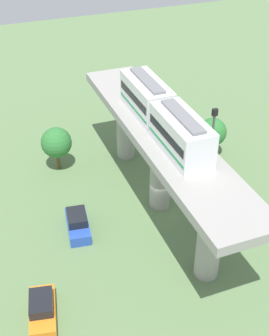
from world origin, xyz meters
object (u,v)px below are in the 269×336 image
train (163,114)px  tree_mid_lot (212,132)px  parked_car_blue (78,224)px  tree_near_viaduct (56,143)px  parked_car_orange (42,310)px  signal_post (210,159)px

train → tree_mid_lot: (8.62, 5.93, -6.72)m
train → parked_car_blue: train is taller
tree_near_viaduct → tree_mid_lot: 16.35m
tree_near_viaduct → tree_mid_lot: size_ratio=1.07×
parked_car_blue → tree_mid_lot: tree_mid_lot is taller
parked_car_blue → parked_car_orange: (-4.75, -7.97, 0.00)m
train → parked_car_blue: size_ratio=3.07×
parked_car_orange → tree_near_viaduct: (5.44, 18.01, 2.34)m
tree_near_viaduct → tree_mid_lot: bearing=-12.2°
tree_near_viaduct → train: bearing=-51.9°
tree_mid_lot → signal_post: size_ratio=0.41×
tree_mid_lot → parked_car_orange: bearing=-145.8°
tree_near_viaduct → parked_car_orange: bearing=-106.8°
parked_car_blue → tree_mid_lot: bearing=29.5°
parked_car_orange → tree_near_viaduct: bearing=84.4°
parked_car_orange → tree_mid_lot: size_ratio=1.02×
parked_car_orange → signal_post: size_ratio=0.42×
parked_car_blue → tree_mid_lot: 18.05m
train → signal_post: (3.40, -2.47, -3.72)m
train → signal_post: bearing=-36.0°
tree_near_viaduct → signal_post: size_ratio=0.44×
signal_post → parked_car_orange: bearing=-159.2°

